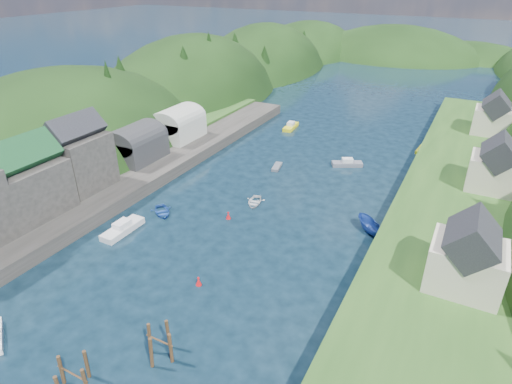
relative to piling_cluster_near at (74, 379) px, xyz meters
The scene contains 14 objects.
ground 54.20m from the piling_cluster_near, 89.86° to the left, with size 600.00×600.00×0.00m, color black.
hillside_left 91.49m from the piling_cluster_near, 119.54° to the left, with size 44.00×245.56×52.00m.
far_hills 178.60m from the piling_cluster_near, 89.57° to the left, with size 103.00×68.00×44.00m.
hill_trees 70.12m from the piling_cluster_near, 89.23° to the left, with size 92.11×147.96×12.53m.
quay_left 33.98m from the piling_cluster_near, 134.63° to the left, with size 12.00×110.00×2.00m, color #2D2B28.
terrace_left_grass 39.21m from the piling_cluster_near, 141.93° to the left, with size 12.00×110.00×2.50m, color #234719.
boat_sheds 50.49m from the piling_cluster_near, 120.93° to the left, with size 7.00×21.00×7.50m.
terrace_right 50.83m from the piling_cluster_near, 60.37° to the left, with size 16.00×120.00×2.40m, color #234719.
right_bank_cottages 59.74m from the piling_cluster_near, 61.83° to the left, with size 9.00×59.24×8.41m.
piling_cluster_near is the anchor object (origin of this frame).
piling_cluster_far 7.36m from the piling_cluster_near, 56.06° to the left, with size 2.90×2.73×3.91m.
channel_buoy_near 16.07m from the piling_cluster_near, 85.01° to the left, with size 0.70×0.70×1.10m.
channel_buoy_far 30.09m from the piling_cluster_near, 95.95° to the left, with size 0.70×0.70×1.10m.
moored_boats 21.38m from the piling_cluster_near, 96.62° to the left, with size 36.72×82.58×2.30m.
Camera 1 is at (24.53, -18.59, 31.39)m, focal length 30.00 mm.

